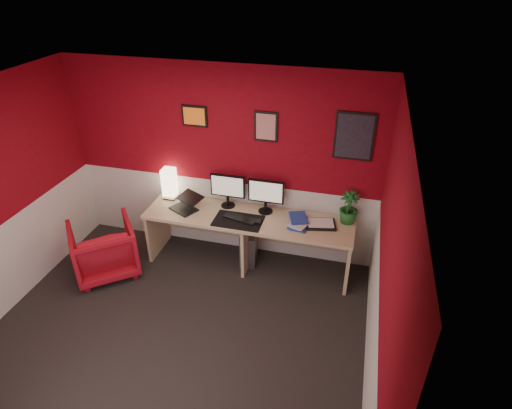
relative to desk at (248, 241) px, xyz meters
The scene contains 25 objects.
ground 1.52m from the desk, 107.68° to the right, with size 4.00×3.50×0.01m, color black.
ceiling 2.59m from the desk, 107.68° to the right, with size 4.00×3.50×0.01m, color white.
wall_back 1.05m from the desk, 142.40° to the left, with size 4.00×0.01×2.50m, color maroon.
wall_right 2.27m from the desk, 42.15° to the right, with size 0.01×3.50×2.50m, color maroon.
wainscot_back 0.58m from the desk, 142.80° to the left, with size 4.00×0.01×1.00m, color silver.
wainscot_left 2.82m from the desk, 150.10° to the right, with size 0.01×3.50×1.00m, color silver.
wainscot_right 2.09m from the desk, 42.24° to the right, with size 0.01×3.50×1.00m, color silver.
desk is the anchor object (origin of this frame).
shoji_lamp 1.28m from the desk, 169.43° to the left, with size 0.16×0.16×0.40m, color #FFE5B2.
laptop 0.97m from the desk, behind, with size 0.33×0.23×0.22m, color black.
monitor_left 0.76m from the desk, 148.86° to the left, with size 0.45×0.06×0.58m, color black.
monitor_right 0.70m from the desk, 45.24° to the left, with size 0.45×0.06×0.58m, color black.
desk_mat 0.40m from the desk, 129.64° to the right, with size 0.60×0.38×0.01m, color black.
keyboard 0.40m from the desk, 138.81° to the right, with size 0.42×0.14×0.02m, color black.
mouse 0.43m from the desk, 32.70° to the right, with size 0.06×0.10×0.03m, color black.
book_bottom 0.65m from the desk, ahead, with size 0.22×0.30×0.03m, color #223D9C.
book_middle 0.69m from the desk, ahead, with size 0.20×0.27×0.02m, color silver.
book_top 0.67m from the desk, ahead, with size 0.21×0.28×0.03m, color #223D9C.
zen_tray 0.97m from the desk, ahead, with size 0.35×0.25×0.03m, color black.
potted_plant 1.34m from the desk, ahead, with size 0.23×0.23×0.41m, color #19591E.
pc_tower 0.18m from the desk, 104.07° to the left, with size 0.20×0.45×0.45m, color #99999E.
armchair 1.82m from the desk, 161.14° to the right, with size 0.74×0.76×0.69m, color red.
art_left 1.70m from the desk, 156.29° to the left, with size 0.32×0.02×0.26m, color orange.
art_center 1.48m from the desk, 67.82° to the left, with size 0.28×0.02×0.36m, color red.
art_right 1.85m from the desk, 16.03° to the left, with size 0.44×0.02×0.56m, color black.
Camera 1 is at (1.66, -2.86, 3.56)m, focal length 29.89 mm.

